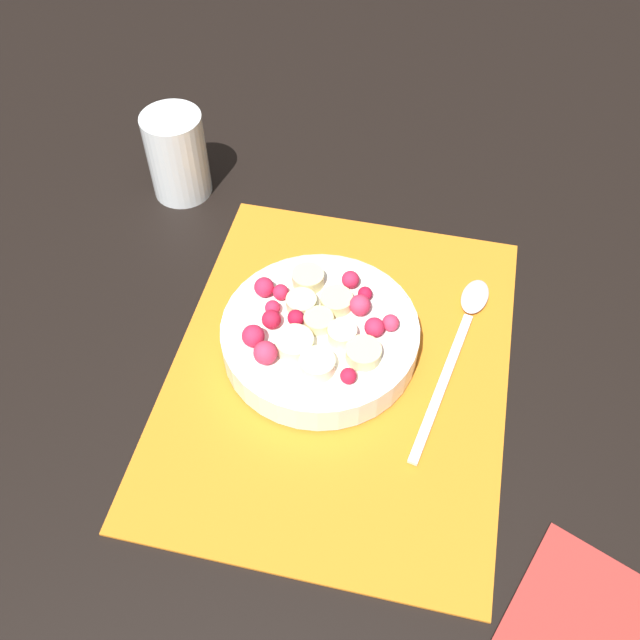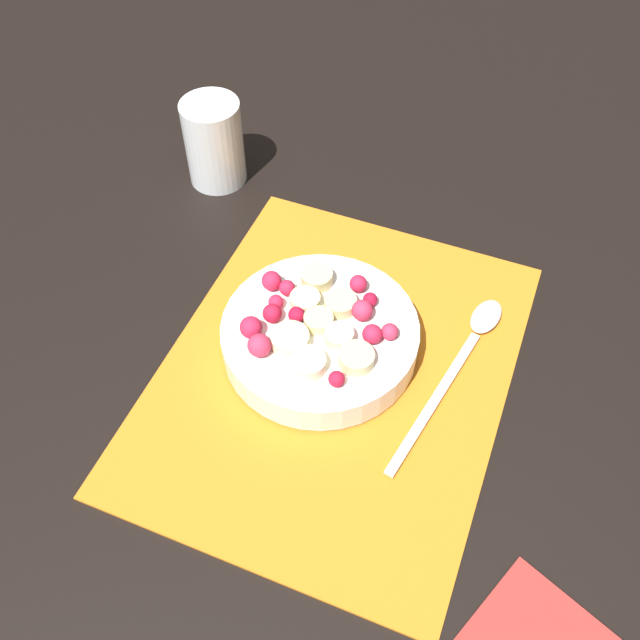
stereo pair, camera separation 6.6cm
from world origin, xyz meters
name	(u,v)px [view 1 (the left image)]	position (x,y,z in m)	size (l,w,h in m)	color
ground_plane	(339,370)	(0.00, 0.00, 0.00)	(3.00, 3.00, 0.00)	black
placemat	(340,368)	(0.00, 0.00, 0.00)	(0.41, 0.32, 0.01)	orange
fruit_bowl	(320,333)	(0.02, 0.02, 0.03)	(0.19, 0.19, 0.06)	white
spoon	(463,327)	(0.07, -0.11, 0.01)	(0.22, 0.06, 0.01)	silver
drinking_glass	(177,155)	(0.21, 0.23, 0.05)	(0.07, 0.07, 0.10)	white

